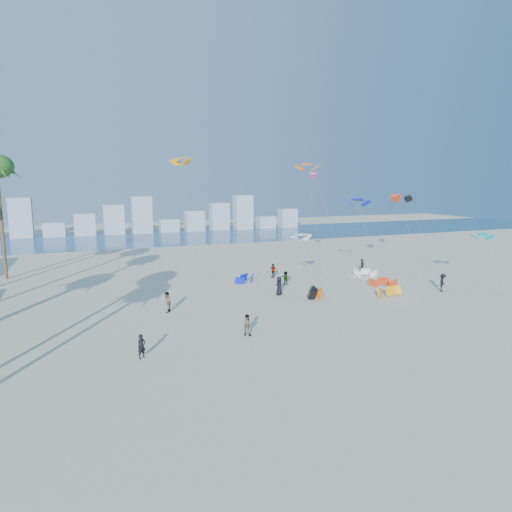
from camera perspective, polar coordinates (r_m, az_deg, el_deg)
name	(u,v)px	position (r m, az deg, el deg)	size (l,w,h in m)	color
ground	(307,367)	(29.60, 6.42, -13.70)	(220.00, 220.00, 0.00)	beige
ocean	(143,238)	(97.47, -14.12, 2.20)	(220.00, 220.00, 0.00)	navy
kitesurfer_near	(142,346)	(31.33, -14.25, -11.00)	(0.60, 0.40, 1.65)	black
kitesurfer_mid	(247,325)	(34.73, -1.18, -8.67)	(0.81, 0.63, 1.66)	gray
kitesurfers_far	(314,282)	(49.16, 7.37, -3.28)	(30.03, 14.56, 1.92)	black
grounded_kites	(339,285)	(50.22, 10.39, -3.59)	(18.60, 13.84, 1.03)	orange
flying_kites	(331,189)	(54.44, 9.41, 8.36)	(34.83, 21.87, 14.96)	white
distant_skyline	(130,220)	(106.90, -15.58, 4.41)	(85.00, 3.00, 8.40)	#9EADBF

